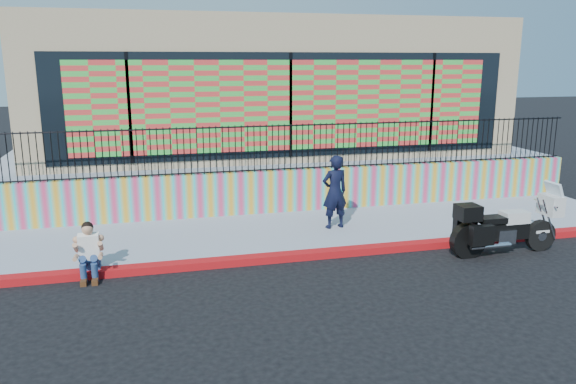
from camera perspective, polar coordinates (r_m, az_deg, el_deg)
name	(u,v)px	position (r m, az deg, el deg)	size (l,w,h in m)	color
ground	(339,256)	(12.02, 5.18, -6.44)	(90.00, 90.00, 0.00)	black
red_curb	(339,252)	(11.99, 5.19, -6.11)	(16.00, 0.30, 0.15)	#B30C18
sidewalk	(316,230)	(13.48, 2.87, -3.87)	(16.00, 3.00, 0.15)	#8F97AC
mural_wall	(299,190)	(14.80, 1.09, 0.20)	(16.00, 0.20, 1.10)	#D93967
metal_fence	(299,147)	(14.59, 1.11, 4.61)	(15.80, 0.04, 1.20)	black
elevated_platform	(260,160)	(19.69, -2.83, 3.23)	(16.00, 10.00, 1.25)	#8F97AC
storefront_building	(261,85)	(19.19, -2.78, 10.85)	(14.00, 8.06, 4.00)	tan
police_motorcycle	(504,225)	(12.72, 21.08, -3.18)	(2.44, 0.80, 1.52)	black
police_officer	(335,192)	(13.23, 4.77, 0.02)	(0.64, 0.42, 1.75)	black
seated_man	(89,256)	(11.22, -19.57, -6.19)	(0.54, 0.71, 1.06)	navy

